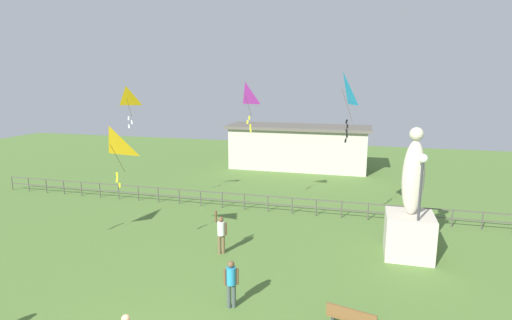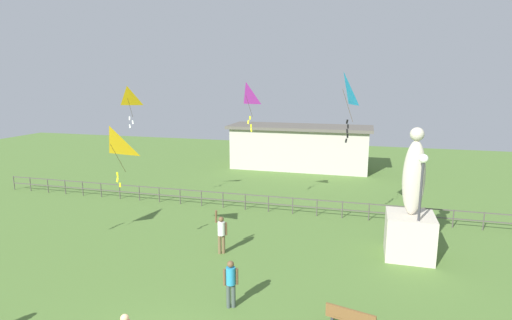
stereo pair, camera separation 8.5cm
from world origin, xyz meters
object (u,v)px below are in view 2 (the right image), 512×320
Objects in this scene: person_1 at (221,232)px; kite_4 at (128,99)px; person_4 at (231,281)px; kite_1 at (246,97)px; kite_3 at (111,145)px; kite_2 at (343,91)px; lamppost at (421,186)px; statue_monument at (410,221)px; park_bench at (351,319)px.

kite_4 is (-6.57, 3.68, 5.45)m from person_1.
person_1 is 1.19× the size of person_4.
kite_1 is 1.05× the size of kite_3.
kite_4 is (-11.28, 0.37, -0.50)m from kite_2.
lamppost is 2.10× the size of kite_4.
person_1 is at bearing -166.67° from statue_monument.
statue_monument is 2.54× the size of kite_4.
lamppost is at bearing 8.07° from person_1.
statue_monument is at bearing 43.89° from person_4.
person_4 is at bearing -112.01° from kite_2.
park_bench is 0.63× the size of kite_3.
lamppost is at bearing 66.73° from park_bench.
kite_3 is at bearing 160.80° from person_4.
kite_2 is at bearing 35.01° from person_1.
kite_2 is 10.22m from kite_3.
kite_1 is (-6.06, 9.41, 6.11)m from park_bench.
kite_1 is at bearing 122.77° from park_bench.
person_4 is at bearing 174.27° from park_bench.
kite_1 is 8.03m from kite_3.
person_1 is (-5.68, 4.35, 0.52)m from park_bench.
kite_2 reaches higher than statue_monument.
lamppost is at bearing -33.02° from kite_2.
park_bench is at bearing -82.79° from kite_2.
park_bench is at bearing -5.73° from person_4.
kite_2 is at bearing 67.99° from person_4.
statue_monument is at bearing 107.41° from lamppost.
statue_monument is at bearing 18.45° from kite_3.
kite_2 reaches higher than kite_4.
kite_2 is at bearing 97.21° from park_bench.
kite_2 reaches higher than lamppost.
kite_1 is (-0.38, 5.06, 5.58)m from person_1.
person_4 is (-6.26, -5.09, -2.37)m from lamppost.
statue_monument reaches higher than person_1.
kite_1 is at bearing 94.25° from person_1.
kite_2 is at bearing -19.09° from kite_1.
kite_2 is at bearing 32.05° from kite_3.
kite_2 reaches higher than person_1.
kite_4 reaches higher than kite_3.
lamppost is 1.44× the size of kite_2.
kite_1 is at bearing 12.63° from kite_4.
lamppost is at bearing -9.85° from kite_4.
person_1 is 0.76× the size of kite_1.
person_4 is 12.57m from kite_4.
kite_4 reaches higher than lamppost.
person_4 is 7.11m from kite_3.
person_1 is at bearing -29.23° from kite_4.
kite_2 is 1.30× the size of kite_3.
person_4 is at bearing -65.77° from person_1.
person_1 is 4.34m from person_4.
person_4 is 10.84m from kite_1.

